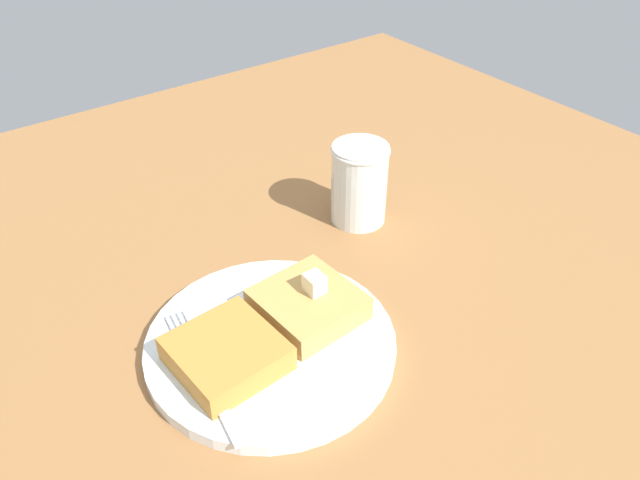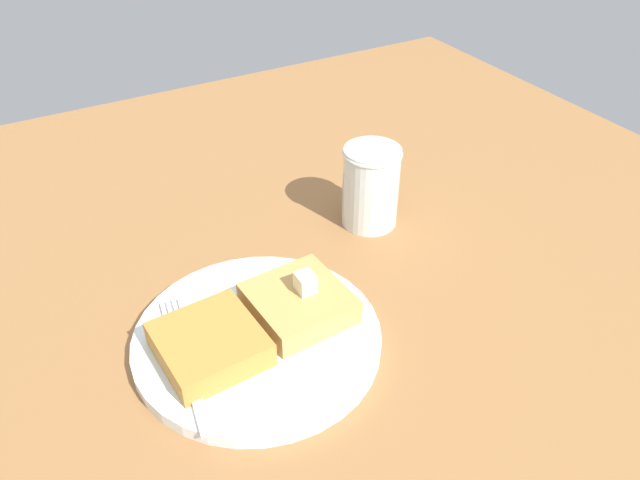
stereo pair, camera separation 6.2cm
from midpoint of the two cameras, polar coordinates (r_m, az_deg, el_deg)
table_surface at (r=60.99cm, az=-2.22°, el=-7.73°), size 116.71×116.71×2.51cm
plate at (r=56.87cm, az=-7.66°, el=-9.43°), size 22.37×22.37×1.25cm
toast_slice_left at (r=57.38cm, az=-4.03°, el=-6.17°), size 8.90×9.02×2.44cm
toast_slice_middle at (r=54.21cm, az=-11.84°, el=-10.27°), size 8.90×9.02×2.44cm
butter_pat_primary at (r=56.59cm, az=-3.77°, el=-3.98°), size 1.68×1.86×1.83cm
fork at (r=55.26cm, az=-14.11°, el=-11.14°), size 3.91×16.03×0.36cm
syrup_jar at (r=70.30cm, az=1.08°, el=4.78°), size 6.55×6.55×9.39cm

